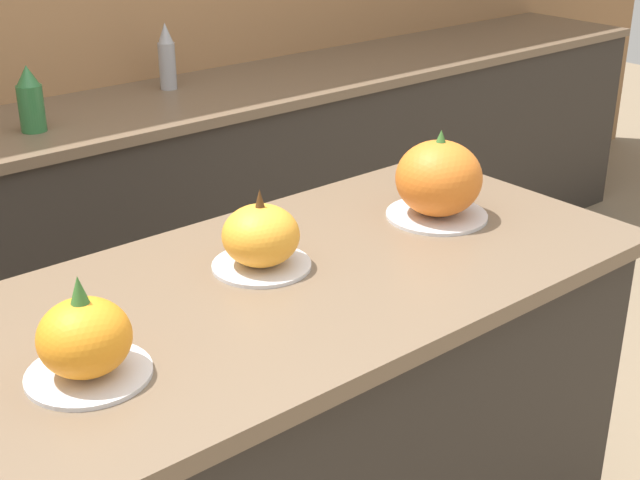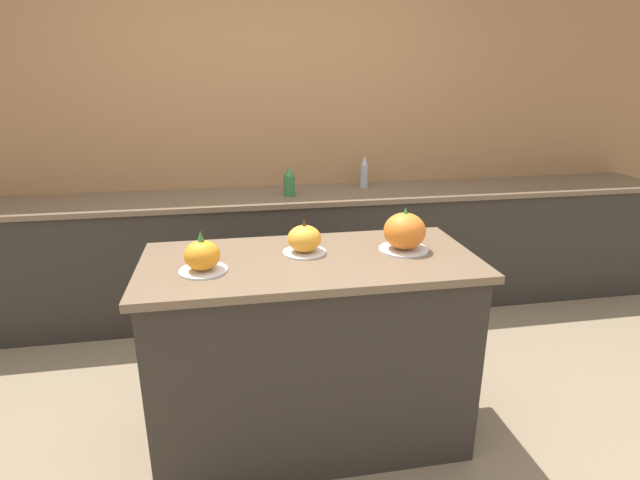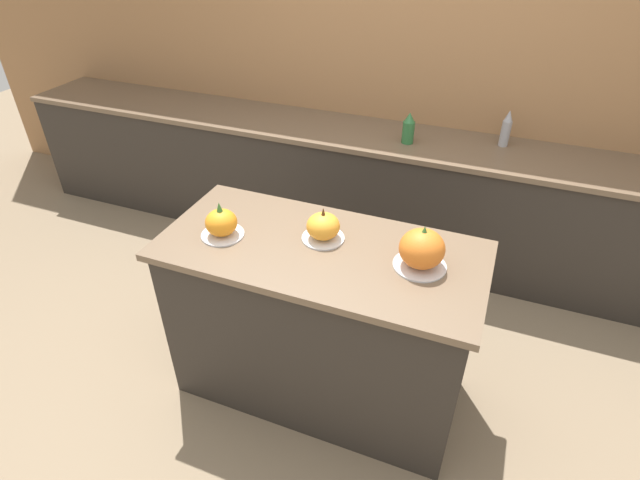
{
  "view_description": "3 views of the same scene",
  "coord_description": "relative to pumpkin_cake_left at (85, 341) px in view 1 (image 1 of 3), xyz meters",
  "views": [
    {
      "loc": [
        -0.95,
        -1.23,
        1.72
      ],
      "look_at": [
        0.04,
        -0.04,
        1.03
      ],
      "focal_mm": 50.0,
      "sensor_mm": 36.0,
      "label": 1
    },
    {
      "loc": [
        -0.33,
        -2.06,
        1.73
      ],
      "look_at": [
        0.04,
        -0.02,
        1.04
      ],
      "focal_mm": 28.0,
      "sensor_mm": 36.0,
      "label": 2
    },
    {
      "loc": [
        0.67,
        -1.71,
        2.26
      ],
      "look_at": [
        -0.01,
        0.03,
        0.97
      ],
      "focal_mm": 28.0,
      "sensor_mm": 36.0,
      "label": 3
    }
  ],
  "objects": [
    {
      "name": "kitchen_island",
      "position": [
        0.46,
        0.07,
        -0.54
      ],
      "size": [
        1.49,
        0.7,
        0.95
      ],
      "color": "#2D2823",
      "rests_on": "ground_plane"
    },
    {
      "name": "back_counter",
      "position": [
        0.46,
        1.52,
        -0.56
      ],
      "size": [
        6.0,
        0.6,
        0.9
      ],
      "color": "#2D2823",
      "rests_on": "ground_plane"
    },
    {
      "name": "pumpkin_cake_left",
      "position": [
        0.0,
        0.0,
        0.0
      ],
      "size": [
        0.2,
        0.2,
        0.18
      ],
      "color": "silver",
      "rests_on": "kitchen_island"
    },
    {
      "name": "pumpkin_cake_center",
      "position": [
        0.45,
        0.15,
        -0.0
      ],
      "size": [
        0.2,
        0.2,
        0.17
      ],
      "color": "silver",
      "rests_on": "kitchen_island"
    },
    {
      "name": "pumpkin_cake_right",
      "position": [
        0.91,
        0.1,
        0.02
      ],
      "size": [
        0.23,
        0.23,
        0.2
      ],
      "color": "silver",
      "rests_on": "kitchen_island"
    },
    {
      "name": "bottle_tall",
      "position": [
        1.13,
        1.65,
        0.01
      ],
      "size": [
        0.06,
        0.06,
        0.24
      ],
      "color": "#99999E",
      "rests_on": "back_counter"
    },
    {
      "name": "bottle_short",
      "position": [
        0.54,
        1.46,
        -0.01
      ],
      "size": [
        0.08,
        0.08,
        0.21
      ],
      "color": "#2D6B38",
      "rests_on": "back_counter"
    }
  ]
}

